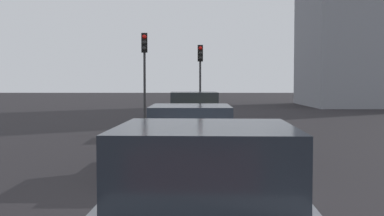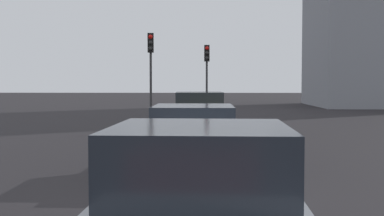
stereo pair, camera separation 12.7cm
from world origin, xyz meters
The scene contains 7 objects.
ground_plane centered at (0.00, 0.00, -0.10)m, with size 160.00×160.00×0.20m, color black.
car_yellow_lead centered at (10.45, 0.08, 0.76)m, with size 4.51×2.20×1.58m.
car_white_second centered at (2.61, 0.12, 0.71)m, with size 4.55×2.12×1.45m.
car_silver_third centered at (-3.66, -0.09, 0.75)m, with size 4.08×2.13×1.56m.
traffic_light_near_left centered at (15.61, 2.40, 3.02)m, with size 0.32×0.29×4.20m.
traffic_light_near_right centered at (20.01, -0.23, 2.85)m, with size 0.32×0.29×3.95m.
building_facade_left centered at (33.07, -14.00, 8.07)m, with size 10.27×10.44×16.15m, color gray.
Camera 2 is at (-8.50, -0.13, 1.96)m, focal length 48.51 mm.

